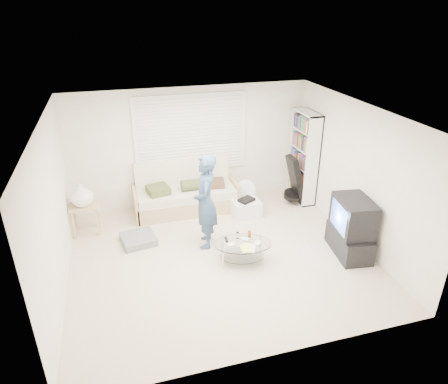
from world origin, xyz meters
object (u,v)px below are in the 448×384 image
object	(u,v)px
bookshelf	(303,157)
coffee_table	(243,247)
futon_sofa	(186,195)
tv_unit	(351,228)

from	to	relation	value
bookshelf	coffee_table	bearing A→B (deg)	-136.04
bookshelf	coffee_table	distance (m)	2.85
futon_sofa	tv_unit	distance (m)	3.40
futon_sofa	coffee_table	bearing A→B (deg)	-75.28
futon_sofa	tv_unit	size ratio (longest dim) A/B	2.06
bookshelf	tv_unit	world-z (taller)	bookshelf
bookshelf	coffee_table	size ratio (longest dim) A/B	1.82
tv_unit	coffee_table	xyz separation A→B (m)	(-1.87, 0.26, -0.21)
bookshelf	tv_unit	distance (m)	2.24
tv_unit	bookshelf	bearing A→B (deg)	86.72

